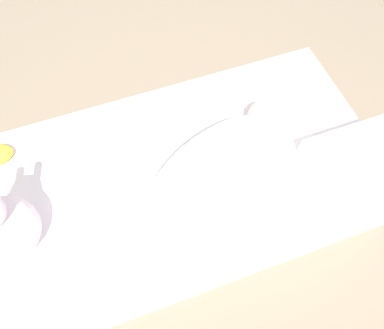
% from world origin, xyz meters
% --- Properties ---
extents(ground_plane, '(12.00, 12.00, 0.00)m').
position_xyz_m(ground_plane, '(0.00, 0.00, 0.00)').
color(ground_plane, '#7A6B56').
extents(bed_mattress, '(1.55, 0.81, 0.23)m').
position_xyz_m(bed_mattress, '(0.00, 0.00, 0.12)').
color(bed_mattress, white).
rests_on(bed_mattress, ground_plane).
extents(swaddled_baby, '(0.61, 0.36, 0.16)m').
position_xyz_m(swaddled_baby, '(-0.14, 0.01, 0.32)').
color(swaddled_baby, white).
rests_on(swaddled_baby, bed_mattress).
extents(pillow, '(0.38, 0.34, 0.08)m').
position_xyz_m(pillow, '(-0.65, 0.24, 0.28)').
color(pillow, white).
rests_on(pillow, bed_mattress).
extents(bunny_plush, '(0.21, 0.21, 0.40)m').
position_xyz_m(bunny_plush, '(0.59, 0.06, 0.37)').
color(bunny_plush, silver).
rests_on(bunny_plush, bed_mattress).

